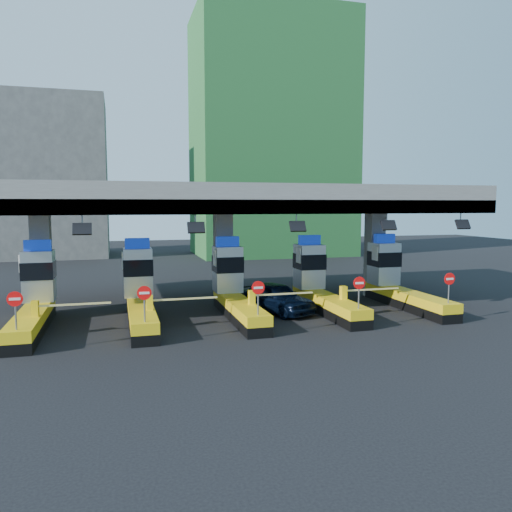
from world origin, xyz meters
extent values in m
plane|color=black|center=(0.00, 0.00, 0.00)|extent=(120.00, 120.00, 0.00)
cube|color=slate|center=(0.00, 3.00, 6.25)|extent=(28.00, 12.00, 1.50)
cube|color=#4C4C49|center=(0.00, -2.70, 5.85)|extent=(28.00, 0.60, 0.70)
cube|color=slate|center=(-10.00, 3.00, 2.75)|extent=(1.00, 1.00, 5.50)
cube|color=slate|center=(0.00, 3.00, 2.75)|extent=(1.00, 1.00, 5.50)
cube|color=slate|center=(10.00, 3.00, 2.75)|extent=(1.00, 1.00, 5.50)
cylinder|color=slate|center=(-7.50, -2.70, 5.25)|extent=(0.06, 0.06, 0.50)
cube|color=black|center=(-7.50, -2.90, 4.90)|extent=(0.80, 0.38, 0.54)
cylinder|color=slate|center=(-2.50, -2.70, 5.25)|extent=(0.06, 0.06, 0.50)
cube|color=black|center=(-2.50, -2.90, 4.90)|extent=(0.80, 0.38, 0.54)
cylinder|color=slate|center=(2.50, -2.70, 5.25)|extent=(0.06, 0.06, 0.50)
cube|color=black|center=(2.50, -2.90, 4.90)|extent=(0.80, 0.38, 0.54)
cylinder|color=slate|center=(7.50, -2.70, 5.25)|extent=(0.06, 0.06, 0.50)
cube|color=black|center=(7.50, -2.90, 4.90)|extent=(0.80, 0.38, 0.54)
cylinder|color=slate|center=(12.00, -2.70, 5.25)|extent=(0.06, 0.06, 0.50)
cube|color=black|center=(12.00, -2.90, 4.90)|extent=(0.80, 0.38, 0.54)
cube|color=black|center=(-10.00, -1.00, 0.25)|extent=(1.20, 8.00, 0.50)
cube|color=#E5B70C|center=(-10.00, -1.00, 0.75)|extent=(1.20, 8.00, 0.50)
cube|color=#9EA3A8|center=(-10.00, 1.80, 2.30)|extent=(1.50, 1.50, 2.60)
cube|color=black|center=(-10.00, 1.78, 2.60)|extent=(1.56, 1.56, 0.90)
cube|color=#0C2DBF|center=(-10.00, 1.80, 3.88)|extent=(1.30, 0.35, 0.55)
cube|color=white|center=(-10.80, 1.50, 3.00)|extent=(0.06, 0.70, 0.90)
cylinder|color=slate|center=(-10.00, -4.60, 1.65)|extent=(0.07, 0.07, 1.30)
cylinder|color=red|center=(-10.00, -4.63, 2.25)|extent=(0.60, 0.04, 0.60)
cube|color=white|center=(-10.00, -4.65, 2.25)|extent=(0.42, 0.02, 0.10)
cube|color=#E5B70C|center=(-9.65, -2.20, 1.35)|extent=(0.30, 0.35, 0.70)
cube|color=white|center=(-8.00, -2.20, 1.45)|extent=(3.20, 0.08, 0.08)
cube|color=black|center=(-5.00, -1.00, 0.25)|extent=(1.20, 8.00, 0.50)
cube|color=#E5B70C|center=(-5.00, -1.00, 0.75)|extent=(1.20, 8.00, 0.50)
cube|color=#9EA3A8|center=(-5.00, 1.80, 2.30)|extent=(1.50, 1.50, 2.60)
cube|color=black|center=(-5.00, 1.78, 2.60)|extent=(1.56, 1.56, 0.90)
cube|color=#0C2DBF|center=(-5.00, 1.80, 3.88)|extent=(1.30, 0.35, 0.55)
cube|color=white|center=(-5.80, 1.50, 3.00)|extent=(0.06, 0.70, 0.90)
cylinder|color=slate|center=(-5.00, -4.60, 1.65)|extent=(0.07, 0.07, 1.30)
cylinder|color=red|center=(-5.00, -4.63, 2.25)|extent=(0.60, 0.04, 0.60)
cube|color=white|center=(-5.00, -4.65, 2.25)|extent=(0.42, 0.02, 0.10)
cube|color=#E5B70C|center=(-4.65, -2.20, 1.35)|extent=(0.30, 0.35, 0.70)
cube|color=white|center=(-3.00, -2.20, 1.45)|extent=(3.20, 0.08, 0.08)
cube|color=black|center=(0.00, -1.00, 0.25)|extent=(1.20, 8.00, 0.50)
cube|color=#E5B70C|center=(0.00, -1.00, 0.75)|extent=(1.20, 8.00, 0.50)
cube|color=#9EA3A8|center=(0.00, 1.80, 2.30)|extent=(1.50, 1.50, 2.60)
cube|color=black|center=(0.00, 1.78, 2.60)|extent=(1.56, 1.56, 0.90)
cube|color=#0C2DBF|center=(0.00, 1.80, 3.88)|extent=(1.30, 0.35, 0.55)
cube|color=white|center=(-0.80, 1.50, 3.00)|extent=(0.06, 0.70, 0.90)
cylinder|color=slate|center=(0.00, -4.60, 1.65)|extent=(0.07, 0.07, 1.30)
cylinder|color=red|center=(0.00, -4.63, 2.25)|extent=(0.60, 0.04, 0.60)
cube|color=white|center=(0.00, -4.65, 2.25)|extent=(0.42, 0.02, 0.10)
cube|color=#E5B70C|center=(0.35, -2.20, 1.35)|extent=(0.30, 0.35, 0.70)
cube|color=white|center=(2.00, -2.20, 1.45)|extent=(3.20, 0.08, 0.08)
cube|color=black|center=(5.00, -1.00, 0.25)|extent=(1.20, 8.00, 0.50)
cube|color=#E5B70C|center=(5.00, -1.00, 0.75)|extent=(1.20, 8.00, 0.50)
cube|color=#9EA3A8|center=(5.00, 1.80, 2.30)|extent=(1.50, 1.50, 2.60)
cube|color=black|center=(5.00, 1.78, 2.60)|extent=(1.56, 1.56, 0.90)
cube|color=#0C2DBF|center=(5.00, 1.80, 3.88)|extent=(1.30, 0.35, 0.55)
cube|color=white|center=(4.20, 1.50, 3.00)|extent=(0.06, 0.70, 0.90)
cylinder|color=slate|center=(5.00, -4.60, 1.65)|extent=(0.07, 0.07, 1.30)
cylinder|color=red|center=(5.00, -4.63, 2.25)|extent=(0.60, 0.04, 0.60)
cube|color=white|center=(5.00, -4.65, 2.25)|extent=(0.42, 0.02, 0.10)
cube|color=#E5B70C|center=(5.35, -2.20, 1.35)|extent=(0.30, 0.35, 0.70)
cube|color=white|center=(7.00, -2.20, 1.45)|extent=(3.20, 0.08, 0.08)
cube|color=black|center=(10.00, -1.00, 0.25)|extent=(1.20, 8.00, 0.50)
cube|color=#E5B70C|center=(10.00, -1.00, 0.75)|extent=(1.20, 8.00, 0.50)
cube|color=#9EA3A8|center=(10.00, 1.80, 2.30)|extent=(1.50, 1.50, 2.60)
cube|color=black|center=(10.00, 1.78, 2.60)|extent=(1.56, 1.56, 0.90)
cube|color=#0C2DBF|center=(10.00, 1.80, 3.88)|extent=(1.30, 0.35, 0.55)
cube|color=white|center=(9.20, 1.50, 3.00)|extent=(0.06, 0.70, 0.90)
cylinder|color=slate|center=(10.00, -4.60, 1.65)|extent=(0.07, 0.07, 1.30)
cylinder|color=red|center=(10.00, -4.63, 2.25)|extent=(0.60, 0.04, 0.60)
cube|color=white|center=(10.00, -4.65, 2.25)|extent=(0.42, 0.02, 0.10)
cube|color=#E5B70C|center=(10.35, -2.20, 1.35)|extent=(0.30, 0.35, 0.70)
cube|color=white|center=(12.00, -2.20, 1.45)|extent=(3.20, 0.08, 0.08)
cube|color=#1E5926|center=(12.00, 32.00, 14.00)|extent=(18.00, 12.00, 28.00)
cube|color=#4C4C49|center=(-14.00, 36.00, 9.00)|extent=(14.00, 10.00, 18.00)
imported|color=black|center=(2.34, 0.05, 0.84)|extent=(3.84, 5.32, 1.68)
camera|label=1|loc=(-6.04, -25.87, 5.95)|focal=35.00mm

